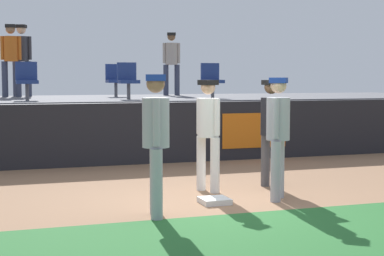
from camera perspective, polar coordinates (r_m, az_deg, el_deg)
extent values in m
plane|color=#936B4C|center=(8.92, 1.77, -6.85)|extent=(60.00, 60.00, 0.00)
cube|color=#26662B|center=(6.90, 8.37, -10.35)|extent=(18.00, 2.80, 0.01)
cube|color=white|center=(8.77, 2.08, -6.78)|extent=(0.40, 0.40, 0.08)
cylinder|color=white|center=(9.72, 0.86, -3.31)|extent=(0.15, 0.15, 0.86)
cylinder|color=white|center=(9.50, 2.15, -3.50)|extent=(0.15, 0.15, 0.86)
cylinder|color=white|center=(9.53, 1.50, 0.97)|extent=(0.44, 0.44, 0.61)
sphere|color=tan|center=(9.51, 1.51, 3.82)|extent=(0.22, 0.22, 0.22)
cube|color=black|center=(9.51, 1.51, 4.26)|extent=(0.31, 0.31, 0.08)
cylinder|color=white|center=(9.68, 0.68, 1.14)|extent=(0.09, 0.09, 0.57)
cylinder|color=white|center=(9.38, 2.36, 1.02)|extent=(0.09, 0.09, 0.57)
ellipsoid|color=brown|center=(9.76, 1.10, -0.26)|extent=(0.19, 0.23, 0.28)
cylinder|color=#9EA3AD|center=(9.21, 8.13, -3.74)|extent=(0.15, 0.15, 0.88)
cylinder|color=#9EA3AD|center=(8.90, 7.80, -4.04)|extent=(0.15, 0.15, 0.88)
cylinder|color=#9EA3AD|center=(8.98, 8.02, 0.85)|extent=(0.47, 0.47, 0.62)
sphere|color=beige|center=(8.96, 8.06, 3.94)|extent=(0.23, 0.23, 0.23)
cube|color=#193899|center=(8.96, 8.06, 4.42)|extent=(0.34, 0.34, 0.08)
cylinder|color=#9EA3AD|center=(9.18, 8.23, 1.05)|extent=(0.09, 0.09, 0.58)
cylinder|color=#9EA3AD|center=(8.77, 7.80, 0.89)|extent=(0.09, 0.09, 0.58)
cylinder|color=#9EA3AD|center=(8.06, -3.41, -4.86)|extent=(0.15, 0.15, 0.90)
cylinder|color=#9EA3AD|center=(7.74, -3.31, -5.26)|extent=(0.15, 0.15, 0.90)
cylinder|color=#9EA3AD|center=(7.80, -3.39, 0.50)|extent=(0.42, 0.42, 0.63)
sphere|color=#8C6647|center=(7.78, -3.41, 4.14)|extent=(0.24, 0.24, 0.24)
cube|color=#193899|center=(7.78, -3.41, 4.70)|extent=(0.30, 0.30, 0.08)
cylinder|color=#9EA3AD|center=(8.01, -3.45, 0.76)|extent=(0.09, 0.09, 0.59)
cylinder|color=#9EA3AD|center=(7.59, -3.33, 0.54)|extent=(0.09, 0.09, 0.59)
cylinder|color=#4C4C51|center=(10.15, 6.85, -3.00)|extent=(0.15, 0.15, 0.86)
cylinder|color=#4C4C51|center=(9.89, 7.79, -3.22)|extent=(0.15, 0.15, 0.86)
cylinder|color=black|center=(9.95, 7.36, 1.08)|extent=(0.37, 0.37, 0.61)
sphere|color=brown|center=(9.93, 7.39, 3.81)|extent=(0.22, 0.22, 0.22)
cube|color=black|center=(9.93, 7.39, 4.23)|extent=(0.26, 0.26, 0.08)
cylinder|color=black|center=(10.12, 6.76, 1.26)|extent=(0.09, 0.09, 0.57)
cylinder|color=black|center=(9.77, 7.98, 1.12)|extent=(0.09, 0.09, 0.57)
cube|color=black|center=(12.72, -4.63, -0.48)|extent=(18.00, 0.24, 1.27)
cube|color=orange|center=(13.41, 5.83, -0.22)|extent=(1.50, 0.02, 0.76)
cube|color=#59595E|center=(15.22, -6.95, 0.40)|extent=(18.00, 4.80, 1.29)
cylinder|color=#4C4C51|center=(15.79, -7.10, 3.62)|extent=(0.08, 0.08, 0.40)
cube|color=navy|center=(15.78, -7.10, 4.35)|extent=(0.46, 0.44, 0.08)
cube|color=navy|center=(15.97, -7.25, 5.21)|extent=(0.46, 0.06, 0.40)
cylinder|color=#4C4C51|center=(14.59, 1.94, 3.56)|extent=(0.08, 0.08, 0.40)
cube|color=navy|center=(14.59, 1.94, 4.35)|extent=(0.45, 0.44, 0.08)
cube|color=navy|center=(14.77, 1.68, 5.29)|extent=(0.45, 0.06, 0.40)
cylinder|color=#4C4C51|center=(13.70, -15.09, 3.32)|extent=(0.08, 0.08, 0.40)
cube|color=navy|center=(13.70, -15.11, 4.16)|extent=(0.46, 0.44, 0.08)
cube|color=navy|center=(13.89, -15.18, 5.16)|extent=(0.46, 0.06, 0.40)
cylinder|color=#4C4C51|center=(14.01, -5.92, 3.49)|extent=(0.08, 0.08, 0.40)
cube|color=navy|center=(14.01, -5.93, 4.31)|extent=(0.44, 0.44, 0.08)
cube|color=navy|center=(14.19, -6.10, 5.28)|extent=(0.44, 0.06, 0.40)
cylinder|color=#33384C|center=(16.28, -15.87, 4.39)|extent=(0.15, 0.15, 0.90)
cylinder|color=#33384C|center=(16.30, -17.02, 4.37)|extent=(0.15, 0.15, 0.90)
cylinder|color=#BF5919|center=(16.30, -16.51, 7.08)|extent=(0.38, 0.38, 0.63)
sphere|color=#8C6647|center=(16.33, -16.55, 8.82)|extent=(0.24, 0.24, 0.24)
cube|color=black|center=(16.34, -16.56, 9.09)|extent=(0.27, 0.27, 0.08)
cylinder|color=#BF5919|center=(16.29, -15.77, 7.17)|extent=(0.09, 0.09, 0.59)
cylinder|color=#BF5919|center=(16.32, -17.26, 7.13)|extent=(0.09, 0.09, 0.59)
cylinder|color=#33384C|center=(16.69, -14.96, 4.45)|extent=(0.16, 0.16, 0.92)
cylinder|color=#33384C|center=(16.77, -16.07, 4.42)|extent=(0.16, 0.16, 0.92)
cylinder|color=#333338|center=(16.75, -15.58, 7.11)|extent=(0.45, 0.45, 0.65)
sphere|color=beige|center=(16.77, -15.62, 8.84)|extent=(0.24, 0.24, 0.24)
cube|color=black|center=(16.78, -15.63, 9.10)|extent=(0.32, 0.32, 0.08)
cylinder|color=#333338|center=(16.69, -14.86, 7.21)|extent=(0.09, 0.09, 0.60)
cylinder|color=#333338|center=(16.80, -16.29, 7.16)|extent=(0.09, 0.09, 0.60)
cylinder|color=#33384C|center=(16.87, -1.40, 4.48)|extent=(0.14, 0.14, 0.84)
cylinder|color=#33384C|center=(16.86, -2.44, 4.48)|extent=(0.14, 0.14, 0.84)
cylinder|color=#A5998C|center=(16.87, -1.93, 6.91)|extent=(0.40, 0.40, 0.59)
sphere|color=brown|center=(16.90, -1.93, 8.48)|extent=(0.22, 0.22, 0.22)
cube|color=black|center=(16.90, -1.93, 8.73)|extent=(0.28, 0.28, 0.08)
cylinder|color=#A5998C|center=(16.88, -1.25, 6.98)|extent=(0.09, 0.09, 0.55)
cylinder|color=#A5998C|center=(16.87, -2.60, 6.98)|extent=(0.09, 0.09, 0.55)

